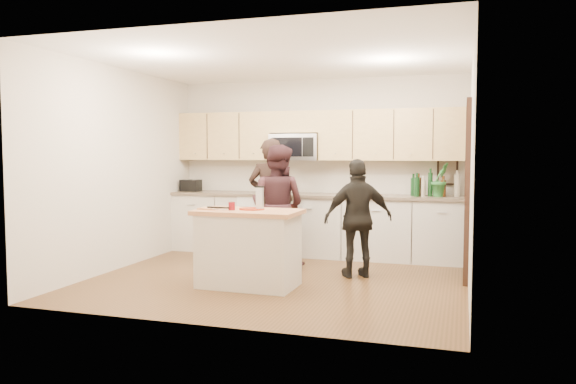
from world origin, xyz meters
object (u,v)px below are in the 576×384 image
(woman_center, at_px, (277,206))
(woman_right, at_px, (358,218))
(woman_left, at_px, (271,200))
(toaster, at_px, (191,185))
(island, at_px, (249,248))

(woman_center, distance_m, woman_right, 1.24)
(woman_left, xyz_separation_m, woman_right, (1.40, -0.69, -0.14))
(toaster, height_order, woman_left, woman_left)
(island, relative_size, woman_left, 0.69)
(island, xyz_separation_m, woman_left, (-0.27, 1.56, 0.43))
(woman_left, height_order, woman_center, woman_left)
(island, distance_m, woman_right, 1.46)
(island, height_order, woman_center, woman_center)
(toaster, bearing_deg, island, -49.40)
(toaster, xyz_separation_m, woman_right, (2.98, -1.28, -0.29))
(island, distance_m, woman_left, 1.64)
(woman_left, bearing_deg, island, 87.96)
(toaster, relative_size, woman_center, 0.18)
(island, height_order, toaster, toaster)
(island, xyz_separation_m, woman_right, (1.13, 0.87, 0.29))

